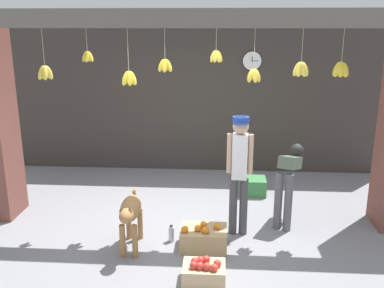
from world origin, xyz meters
TOP-DOWN VIEW (x-y plane):
  - ground_plane at (0.00, 0.00)m, footprint 60.00×60.00m
  - shop_back_wall at (0.00, 2.59)m, footprint 7.23×0.12m
  - storefront_awning at (0.03, 0.12)m, footprint 5.33×0.30m
  - dog at (-0.71, -0.62)m, footprint 0.29×0.92m
  - shopkeeper at (0.66, -0.11)m, footprint 0.34×0.27m
  - worker_stooping at (1.37, 0.27)m, footprint 0.47×0.80m
  - fruit_crate_oranges at (0.21, -0.53)m, footprint 0.59×0.44m
  - fruit_crate_apples at (0.25, -1.30)m, footprint 0.47×0.36m
  - produce_box_green at (0.96, 1.33)m, footprint 0.44×0.39m
  - water_bottle at (-0.22, -0.39)m, footprint 0.08×0.08m
  - wall_clock at (0.96, 2.52)m, footprint 0.36×0.03m

SIDE VIEW (x-z plane):
  - ground_plane at x=0.00m, z-range 0.00..0.00m
  - water_bottle at x=-0.22m, z-range -0.01..0.22m
  - fruit_crate_apples at x=0.25m, z-range -0.02..0.27m
  - produce_box_green at x=0.96m, z-range 0.00..0.28m
  - fruit_crate_oranges at x=0.21m, z-range -0.03..0.31m
  - dog at x=-0.71m, z-range 0.14..0.87m
  - worker_stooping at x=1.37m, z-range 0.18..1.26m
  - shopkeeper at x=0.66m, z-range 0.15..1.79m
  - shop_back_wall at x=0.00m, z-range 0.00..2.97m
  - wall_clock at x=0.96m, z-range 1.95..2.31m
  - storefront_awning at x=0.03m, z-range 2.29..3.28m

